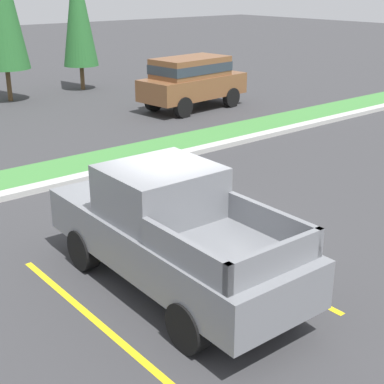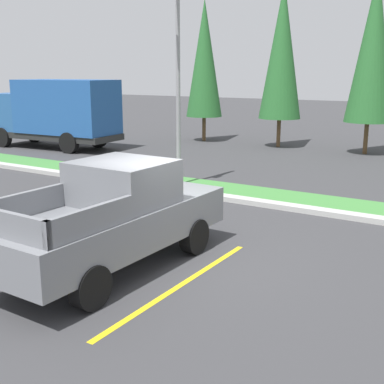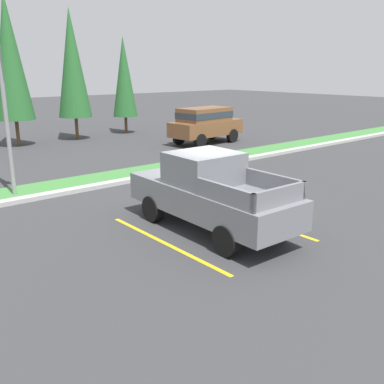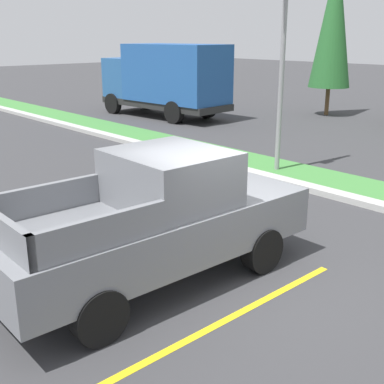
{
  "view_description": "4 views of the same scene",
  "coord_description": "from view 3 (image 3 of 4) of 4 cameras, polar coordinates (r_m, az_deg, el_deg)",
  "views": [
    {
      "loc": [
        -5.96,
        -7.69,
        4.93
      ],
      "look_at": [
        0.01,
        -0.45,
        1.41
      ],
      "focal_mm": 52.66,
      "sensor_mm": 36.0,
      "label": 1
    },
    {
      "loc": [
        5.4,
        -8.05,
        3.77
      ],
      "look_at": [
        -0.31,
        1.12,
        1.19
      ],
      "focal_mm": 47.15,
      "sensor_mm": 36.0,
      "label": 2
    },
    {
      "loc": [
        -8.42,
        -9.25,
        4.24
      ],
      "look_at": [
        -0.42,
        0.36,
        0.72
      ],
      "focal_mm": 40.86,
      "sensor_mm": 36.0,
      "label": 3
    },
    {
      "loc": [
        4.89,
        -5.35,
        3.77
      ],
      "look_at": [
        -1.34,
        0.31,
        1.12
      ],
      "focal_mm": 46.63,
      "sensor_mm": 36.0,
      "label": 4
    }
  ],
  "objects": [
    {
      "name": "ground_plane",
      "position": [
        13.21,
        2.4,
        -3.01
      ],
      "size": [
        120.0,
        120.0,
        0.0
      ],
      "primitive_type": "plane",
      "color": "#38383A"
    },
    {
      "name": "parking_line_near",
      "position": [
        11.13,
        -3.54,
        -6.68
      ],
      "size": [
        0.12,
        4.8,
        0.01
      ],
      "primitive_type": "cube",
      "color": "yellow",
      "rests_on": "ground"
    },
    {
      "name": "parking_line_far",
      "position": [
        13.07,
        7.49,
        -3.32
      ],
      "size": [
        0.12,
        4.8,
        0.01
      ],
      "primitive_type": "cube",
      "color": "yellow",
      "rests_on": "ground"
    },
    {
      "name": "curb_strip",
      "position": [
        17.07,
        -8.92,
        1.41
      ],
      "size": [
        56.0,
        0.4,
        0.15
      ],
      "primitive_type": "cube",
      "color": "#B2B2AD",
      "rests_on": "ground"
    },
    {
      "name": "grass_median",
      "position": [
        18.01,
        -10.73,
        1.93
      ],
      "size": [
        56.0,
        1.8,
        0.06
      ],
      "primitive_type": "cube",
      "color": "#42843D",
      "rests_on": "ground"
    },
    {
      "name": "pickup_truck_main",
      "position": [
        11.75,
        2.33,
        -0.08
      ],
      "size": [
        2.07,
        5.27,
        2.1
      ],
      "color": "black",
      "rests_on": "ground"
    },
    {
      "name": "suv_distant",
      "position": [
        25.86,
        1.77,
        9.05
      ],
      "size": [
        4.76,
        2.3,
        2.1
      ],
      "color": "black",
      "rests_on": "ground"
    },
    {
      "name": "street_light",
      "position": [
        15.69,
        -23.45,
        13.61
      ],
      "size": [
        0.24,
        1.49,
        6.91
      ],
      "color": "gray",
      "rests_on": "ground"
    },
    {
      "name": "cypress_tree_center",
      "position": [
        26.84,
        -22.72,
        15.95
      ],
      "size": [
        2.16,
        2.16,
        8.29
      ],
      "color": "brown",
      "rests_on": "ground"
    },
    {
      "name": "cypress_tree_right_inner",
      "position": [
        28.28,
        -15.38,
        15.85
      ],
      "size": [
        2.02,
        2.02,
        7.76
      ],
      "color": "brown",
      "rests_on": "ground"
    },
    {
      "name": "cypress_tree_rightmost",
      "position": [
        30.53,
        -8.86,
        14.6
      ],
      "size": [
        1.65,
        1.65,
        6.35
      ],
      "color": "brown",
      "rests_on": "ground"
    }
  ]
}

